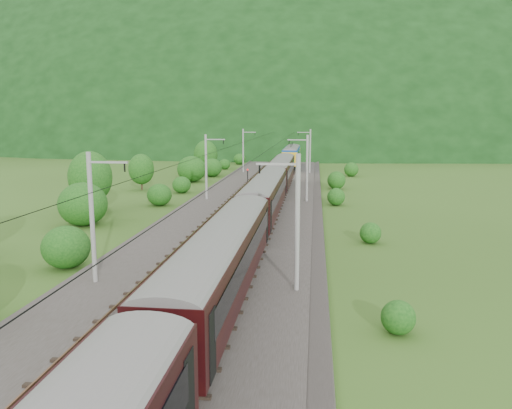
# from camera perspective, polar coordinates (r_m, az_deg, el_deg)

# --- Properties ---
(ground) EXTENTS (600.00, 600.00, 0.00)m
(ground) POSITION_cam_1_polar(r_m,az_deg,el_deg) (30.82, -7.13, -9.69)
(ground) COLOR #2D4917
(ground) RESTS_ON ground
(railbed) EXTENTS (14.00, 220.00, 0.30)m
(railbed) POSITION_cam_1_polar(r_m,az_deg,el_deg) (40.13, -3.72, -4.78)
(railbed) COLOR #38332D
(railbed) RESTS_ON ground
(track_left) EXTENTS (2.40, 220.00, 0.27)m
(track_left) POSITION_cam_1_polar(r_m,az_deg,el_deg) (40.57, -7.07, -4.35)
(track_left) COLOR brown
(track_left) RESTS_ON railbed
(track_right) EXTENTS (2.40, 220.00, 0.27)m
(track_right) POSITION_cam_1_polar(r_m,az_deg,el_deg) (39.72, -0.31, -4.58)
(track_right) COLOR brown
(track_right) RESTS_ON railbed
(catenary_left) EXTENTS (2.54, 192.28, 8.00)m
(catenary_left) POSITION_cam_1_polar(r_m,az_deg,el_deg) (61.89, -5.66, 4.45)
(catenary_left) COLOR gray
(catenary_left) RESTS_ON railbed
(catenary_right) EXTENTS (2.54, 192.28, 8.00)m
(catenary_right) POSITION_cam_1_polar(r_m,az_deg,el_deg) (60.46, 5.78, 4.32)
(catenary_right) COLOR gray
(catenary_right) RESTS_ON railbed
(overhead_wires) EXTENTS (4.83, 198.00, 0.03)m
(overhead_wires) POSITION_cam_1_polar(r_m,az_deg,el_deg) (38.96, -3.83, 5.16)
(overhead_wires) COLOR black
(overhead_wires) RESTS_ON ground
(mountain_main) EXTENTS (504.00, 360.00, 244.00)m
(mountain_main) POSITION_cam_1_polar(r_m,az_deg,el_deg) (288.44, 5.39, 7.77)
(mountain_main) COLOR black
(mountain_main) RESTS_ON ground
(mountain_ridge) EXTENTS (336.00, 280.00, 132.00)m
(mountain_ridge) POSITION_cam_1_polar(r_m,az_deg,el_deg) (352.09, -14.55, 7.87)
(mountain_ridge) COLOR black
(mountain_ridge) RESTS_ON ground
(train) EXTENTS (2.91, 162.80, 5.07)m
(train) POSITION_cam_1_polar(r_m,az_deg,el_deg) (26.05, -3.98, -5.33)
(train) COLOR black
(train) RESTS_ON ground
(hazard_post_near) EXTENTS (0.18, 0.18, 1.66)m
(hazard_post_near) POSITION_cam_1_polar(r_m,az_deg,el_deg) (88.01, 2.01, 3.88)
(hazard_post_near) COLOR red
(hazard_post_near) RESTS_ON railbed
(hazard_post_far) EXTENTS (0.15, 0.15, 1.38)m
(hazard_post_far) POSITION_cam_1_polar(r_m,az_deg,el_deg) (85.37, 2.08, 3.61)
(hazard_post_far) COLOR red
(hazard_post_far) RESTS_ON railbed
(signal) EXTENTS (0.23, 0.23, 2.10)m
(signal) POSITION_cam_1_polar(r_m,az_deg,el_deg) (78.43, -0.96, 3.45)
(signal) COLOR black
(signal) RESTS_ON railbed
(vegetation_left) EXTENTS (12.80, 146.70, 7.07)m
(vegetation_left) POSITION_cam_1_polar(r_m,az_deg,el_deg) (45.38, -21.00, -0.37)
(vegetation_left) COLOR #144412
(vegetation_left) RESTS_ON ground
(vegetation_right) EXTENTS (6.43, 106.35, 2.37)m
(vegetation_right) POSITION_cam_1_polar(r_m,az_deg,el_deg) (50.78, 12.13, -0.84)
(vegetation_right) COLOR #144412
(vegetation_right) RESTS_ON ground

